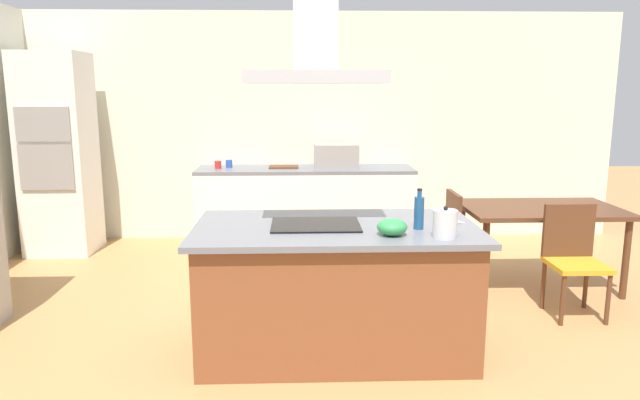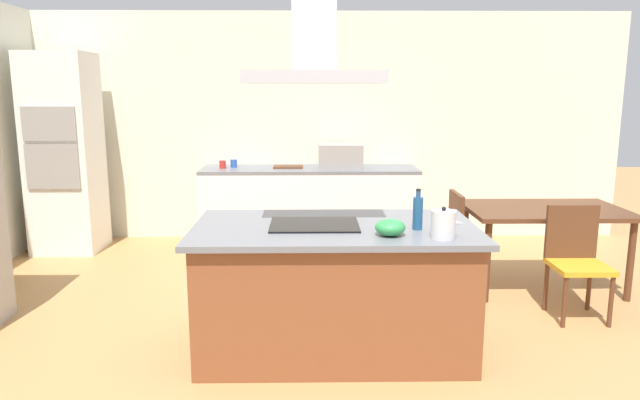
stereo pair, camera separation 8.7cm
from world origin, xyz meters
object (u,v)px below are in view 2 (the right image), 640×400
(cooktop, at_px, (314,225))
(coffee_mug_red, at_px, (223,165))
(chair_at_left_end, at_px, (444,234))
(mixing_bowl, at_px, (390,227))
(dining_table, at_px, (545,217))
(range_hood, at_px, (314,43))
(countertop_microwave, at_px, (340,156))
(chair_facing_island, at_px, (576,254))
(wall_oven_stack, at_px, (64,154))
(tea_kettle, at_px, (443,224))
(cutting_board, at_px, (288,167))
(olive_oil_bottle, at_px, (418,212))
(coffee_mug_blue, at_px, (234,164))

(cooktop, height_order, coffee_mug_red, coffee_mug_red)
(coffee_mug_red, relative_size, chair_at_left_end, 0.10)
(mixing_bowl, height_order, dining_table, mixing_bowl)
(coffee_mug_red, relative_size, range_hood, 0.10)
(countertop_microwave, distance_m, chair_facing_island, 2.93)
(wall_oven_stack, bearing_deg, tea_kettle, -40.13)
(cooktop, relative_size, coffee_mug_red, 6.67)
(coffee_mug_red, distance_m, chair_at_left_end, 2.78)
(wall_oven_stack, bearing_deg, dining_table, -15.68)
(wall_oven_stack, relative_size, chair_at_left_end, 2.47)
(chair_at_left_end, bearing_deg, dining_table, 0.00)
(range_hood, bearing_deg, chair_at_left_end, 47.18)
(cutting_board, distance_m, range_hood, 3.18)
(mixing_bowl, bearing_deg, olive_oil_bottle, 38.36)
(tea_kettle, xyz_separation_m, cutting_board, (-1.09, 3.29, -0.08))
(tea_kettle, relative_size, coffee_mug_red, 2.27)
(dining_table, bearing_deg, tea_kettle, -128.53)
(cutting_board, distance_m, chair_facing_island, 3.35)
(countertop_microwave, bearing_deg, tea_kettle, -81.62)
(olive_oil_bottle, height_order, range_hood, range_hood)
(countertop_microwave, relative_size, chair_facing_island, 0.56)
(olive_oil_bottle, relative_size, mixing_bowl, 1.40)
(countertop_microwave, bearing_deg, cutting_board, 175.31)
(tea_kettle, bearing_deg, dining_table, 51.47)
(olive_oil_bottle, height_order, cutting_board, olive_oil_bottle)
(countertop_microwave, xyz_separation_m, cutting_board, (-0.61, 0.05, -0.13))
(coffee_mug_red, xyz_separation_m, chair_at_left_end, (2.23, -1.59, -0.44))
(dining_table, bearing_deg, wall_oven_stack, 164.32)
(olive_oil_bottle, bearing_deg, cutting_board, 107.63)
(coffee_mug_blue, height_order, chair_at_left_end, coffee_mug_blue)
(olive_oil_bottle, distance_m, chair_facing_island, 1.68)
(coffee_mug_blue, distance_m, wall_oven_stack, 1.87)
(mixing_bowl, distance_m, coffee_mug_blue, 3.53)
(olive_oil_bottle, relative_size, chair_facing_island, 0.31)
(mixing_bowl, xyz_separation_m, cutting_board, (-0.77, 3.21, -0.04))
(olive_oil_bottle, relative_size, coffee_mug_red, 3.02)
(cooktop, distance_m, olive_oil_bottle, 0.70)
(range_hood, bearing_deg, wall_oven_stack, 136.23)
(cutting_board, distance_m, dining_table, 2.91)
(wall_oven_stack, bearing_deg, coffee_mug_blue, 9.70)
(cooktop, relative_size, mixing_bowl, 3.10)
(olive_oil_bottle, xyz_separation_m, countertop_microwave, (-0.36, 3.00, 0.02))
(olive_oil_bottle, xyz_separation_m, wall_oven_stack, (-3.44, 2.76, 0.09))
(tea_kettle, relative_size, coffee_mug_blue, 2.27)
(chair_at_left_end, relative_size, chair_facing_island, 1.00)
(coffee_mug_red, height_order, wall_oven_stack, wall_oven_stack)
(dining_table, bearing_deg, coffee_mug_red, 153.19)
(olive_oil_bottle, distance_m, coffee_mug_blue, 3.47)
(cooktop, height_order, tea_kettle, tea_kettle)
(cooktop, bearing_deg, tea_kettle, -24.01)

